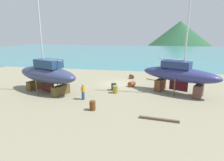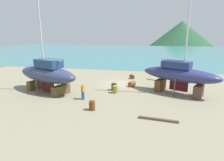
{
  "view_description": "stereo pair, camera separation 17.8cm",
  "coord_description": "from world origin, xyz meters",
  "px_view_note": "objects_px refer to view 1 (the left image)",
  "views": [
    {
      "loc": [
        3.92,
        -24.42,
        6.76
      ],
      "look_at": [
        0.02,
        -3.86,
        1.44
      ],
      "focal_mm": 30.48,
      "sensor_mm": 36.0,
      "label": 1
    },
    {
      "loc": [
        4.09,
        -24.39,
        6.76
      ],
      "look_at": [
        0.02,
        -3.86,
        1.44
      ],
      "focal_mm": 30.48,
      "sensor_mm": 36.0,
      "label": 2
    }
  ],
  "objects_px": {
    "sailboat_small_center": "(179,74)",
    "barrel_rust_near": "(132,77)",
    "barrel_tipped_right": "(132,84)",
    "sailboat_large_starboard": "(47,74)",
    "barrel_tipped_center": "(115,89)",
    "barrel_rust_far": "(114,87)",
    "worker": "(83,92)",
    "barrel_tipped_left": "(93,106)"
  },
  "relations": [
    {
      "from": "worker",
      "to": "sailboat_large_starboard",
      "type": "bearing_deg",
      "value": -15.5
    },
    {
      "from": "barrel_rust_near",
      "to": "barrel_tipped_right",
      "type": "bearing_deg",
      "value": -84.76
    },
    {
      "from": "worker",
      "to": "barrel_tipped_left",
      "type": "bearing_deg",
      "value": 128.28
    },
    {
      "from": "sailboat_small_center",
      "to": "barrel_tipped_left",
      "type": "relative_size",
      "value": 17.3
    },
    {
      "from": "worker",
      "to": "barrel_rust_near",
      "type": "height_order",
      "value": "worker"
    },
    {
      "from": "barrel_tipped_left",
      "to": "barrel_rust_near",
      "type": "distance_m",
      "value": 12.92
    },
    {
      "from": "barrel_tipped_right",
      "to": "barrel_tipped_left",
      "type": "bearing_deg",
      "value": -108.28
    },
    {
      "from": "barrel_rust_far",
      "to": "barrel_tipped_right",
      "type": "relative_size",
      "value": 0.9
    },
    {
      "from": "sailboat_large_starboard",
      "to": "worker",
      "type": "relative_size",
      "value": 9.29
    },
    {
      "from": "barrel_rust_far",
      "to": "barrel_tipped_center",
      "type": "bearing_deg",
      "value": -71.87
    },
    {
      "from": "barrel_tipped_left",
      "to": "barrel_rust_far",
      "type": "bearing_deg",
      "value": 83.02
    },
    {
      "from": "sailboat_small_center",
      "to": "barrel_tipped_center",
      "type": "xyz_separation_m",
      "value": [
        -6.99,
        -1.14,
        -1.79
      ]
    },
    {
      "from": "sailboat_small_center",
      "to": "barrel_rust_far",
      "type": "relative_size",
      "value": 17.92
    },
    {
      "from": "barrel_tipped_center",
      "to": "barrel_tipped_right",
      "type": "distance_m",
      "value": 3.47
    },
    {
      "from": "sailboat_large_starboard",
      "to": "barrel_tipped_left",
      "type": "relative_size",
      "value": 17.53
    },
    {
      "from": "sailboat_large_starboard",
      "to": "barrel_rust_near",
      "type": "height_order",
      "value": "sailboat_large_starboard"
    },
    {
      "from": "barrel_tipped_center",
      "to": "barrel_tipped_left",
      "type": "bearing_deg",
      "value": -102.38
    },
    {
      "from": "sailboat_large_starboard",
      "to": "barrel_tipped_center",
      "type": "relative_size",
      "value": 17.5
    },
    {
      "from": "sailboat_large_starboard",
      "to": "barrel_tipped_right",
      "type": "xyz_separation_m",
      "value": [
        9.38,
        4.11,
        -1.81
      ]
    },
    {
      "from": "sailboat_large_starboard",
      "to": "worker",
      "type": "xyz_separation_m",
      "value": [
        4.88,
        -1.7,
        -1.31
      ]
    },
    {
      "from": "sailboat_small_center",
      "to": "barrel_tipped_center",
      "type": "height_order",
      "value": "sailboat_small_center"
    },
    {
      "from": "worker",
      "to": "barrel_tipped_right",
      "type": "height_order",
      "value": "worker"
    },
    {
      "from": "barrel_rust_far",
      "to": "barrel_tipped_right",
      "type": "height_order",
      "value": "barrel_rust_far"
    },
    {
      "from": "barrel_tipped_left",
      "to": "sailboat_large_starboard",
      "type": "bearing_deg",
      "value": 147.44
    },
    {
      "from": "barrel_tipped_center",
      "to": "barrel_rust_far",
      "type": "distance_m",
      "value": 1.2
    },
    {
      "from": "barrel_tipped_left",
      "to": "barrel_rust_near",
      "type": "bearing_deg",
      "value": 79.5
    },
    {
      "from": "worker",
      "to": "barrel_rust_near",
      "type": "bearing_deg",
      "value": -108.22
    },
    {
      "from": "sailboat_small_center",
      "to": "barrel_tipped_center",
      "type": "distance_m",
      "value": 7.31
    },
    {
      "from": "sailboat_small_center",
      "to": "worker",
      "type": "xyz_separation_m",
      "value": [
        -9.89,
        -3.88,
        -1.39
      ]
    },
    {
      "from": "barrel_tipped_left",
      "to": "barrel_tipped_right",
      "type": "distance_m",
      "value": 8.78
    },
    {
      "from": "sailboat_large_starboard",
      "to": "barrel_rust_near",
      "type": "distance_m",
      "value": 12.49
    },
    {
      "from": "sailboat_large_starboard",
      "to": "sailboat_small_center",
      "type": "bearing_deg",
      "value": -150.47
    },
    {
      "from": "sailboat_small_center",
      "to": "barrel_rust_near",
      "type": "xyz_separation_m",
      "value": [
        -5.79,
        6.3,
        -1.93
      ]
    },
    {
      "from": "barrel_tipped_left",
      "to": "barrel_tipped_right",
      "type": "xyz_separation_m",
      "value": [
        2.76,
        8.34,
        -0.09
      ]
    },
    {
      "from": "barrel_tipped_center",
      "to": "barrel_rust_far",
      "type": "height_order",
      "value": "barrel_tipped_center"
    },
    {
      "from": "sailboat_large_starboard",
      "to": "sailboat_small_center",
      "type": "relative_size",
      "value": 1.01
    },
    {
      "from": "barrel_tipped_right",
      "to": "barrel_rust_near",
      "type": "distance_m",
      "value": 4.38
    },
    {
      "from": "barrel_tipped_center",
      "to": "barrel_rust_near",
      "type": "xyz_separation_m",
      "value": [
        1.2,
        7.44,
        -0.14
      ]
    },
    {
      "from": "barrel_tipped_center",
      "to": "barrel_rust_near",
      "type": "bearing_deg",
      "value": 80.85
    },
    {
      "from": "barrel_rust_far",
      "to": "barrel_rust_near",
      "type": "relative_size",
      "value": 1.03
    },
    {
      "from": "sailboat_small_center",
      "to": "barrel_tipped_right",
      "type": "xyz_separation_m",
      "value": [
        -5.39,
        1.93,
        -1.89
      ]
    },
    {
      "from": "barrel_rust_near",
      "to": "barrel_rust_far",
      "type": "bearing_deg",
      "value": -104.0
    }
  ]
}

